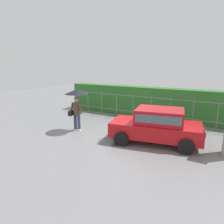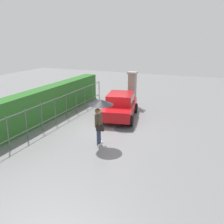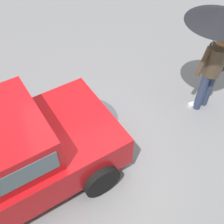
% 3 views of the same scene
% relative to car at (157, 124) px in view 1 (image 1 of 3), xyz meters
% --- Properties ---
extents(ground_plane, '(40.00, 40.00, 0.00)m').
position_rel_car_xyz_m(ground_plane, '(-1.80, -0.00, -0.80)').
color(ground_plane, slate).
extents(car, '(3.96, 2.43, 1.48)m').
position_rel_car_xyz_m(car, '(0.00, 0.00, 0.00)').
color(car, '#B71116').
rests_on(car, ground).
extents(pedestrian, '(1.11, 1.11, 2.11)m').
position_rel_car_xyz_m(pedestrian, '(-3.91, -0.52, 0.83)').
color(pedestrian, '#2D3856').
rests_on(pedestrian, ground).
extents(fence_section, '(10.35, 0.05, 1.50)m').
position_rel_car_xyz_m(fence_section, '(-1.88, 2.96, 0.02)').
color(fence_section, '#59605B').
rests_on(fence_section, ground).
extents(hedge_row, '(11.30, 0.90, 1.90)m').
position_rel_car_xyz_m(hedge_row, '(-1.88, 3.95, 0.15)').
color(hedge_row, '#2D6B28').
rests_on(hedge_row, ground).
extents(puddle_near, '(1.16, 1.16, 0.00)m').
position_rel_car_xyz_m(puddle_near, '(-1.71, -0.92, -0.80)').
color(puddle_near, '#4C545B').
rests_on(puddle_near, ground).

